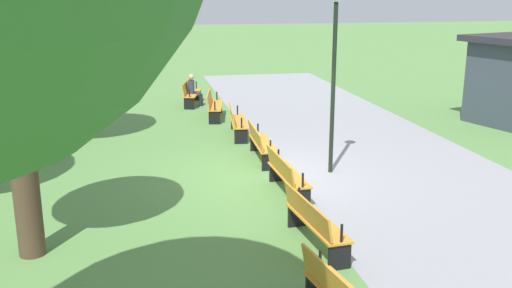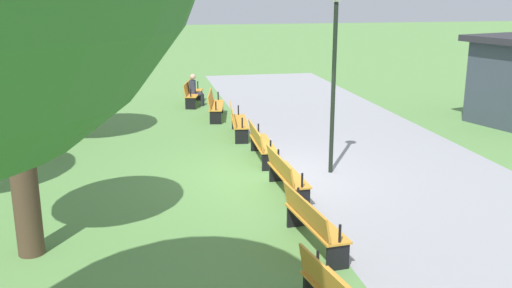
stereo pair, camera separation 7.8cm
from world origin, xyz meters
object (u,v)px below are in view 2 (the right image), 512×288
at_px(tree_3, 43,7).
at_px(lamp_post, 335,48).
at_px(person_seated, 195,89).
at_px(bench_0, 192,92).
at_px(bench_4, 285,173).
at_px(tree_4, 6,22).
at_px(bench_5, 312,221).
at_px(bench_3, 261,142).
at_px(bench_1, 214,105).
at_px(bench_2, 237,121).

height_order(tree_3, lamp_post, tree_3).
distance_m(person_seated, lamp_post, 9.48).
bearing_deg(bench_0, bench_4, 19.77).
bearing_deg(lamp_post, person_seated, -164.69).
xyz_separation_m(tree_4, lamp_post, (-3.26, 6.29, -0.83)).
relative_size(bench_5, lamp_post, 0.45).
height_order(bench_0, bench_4, same).
bearing_deg(tree_3, bench_3, 64.86).
height_order(bench_3, lamp_post, lamp_post).
height_order(bench_1, lamp_post, lamp_post).
distance_m(bench_5, tree_3, 9.91).
bearing_deg(bench_2, bench_4, 7.91).
distance_m(bench_4, person_seated, 10.22).
height_order(bench_0, bench_2, same).
distance_m(bench_0, bench_4, 10.42).
height_order(bench_4, bench_5, same).
bearing_deg(bench_5, tree_4, -103.86).
bearing_deg(bench_0, person_seated, 41.03).
distance_m(bench_0, bench_1, 2.61).
xyz_separation_m(bench_5, lamp_post, (-3.91, 1.63, 2.49)).
bearing_deg(tree_4, tree_3, -175.58).
bearing_deg(person_seated, bench_4, 19.32).
distance_m(bench_5, lamp_post, 4.92).
relative_size(bench_2, tree_3, 0.37).
relative_size(bench_5, tree_4, 0.38).
xyz_separation_m(bench_1, tree_3, (2.66, -4.85, 3.32)).
relative_size(bench_0, bench_3, 1.02).
bearing_deg(tree_4, lamp_post, 117.42).
relative_size(person_seated, tree_4, 0.23).
relative_size(bench_1, tree_4, 0.38).
xyz_separation_m(bench_1, bench_5, (10.41, 0.36, 0.00)).
xyz_separation_m(bench_1, bench_2, (2.59, 0.36, 0.00)).
height_order(bench_3, bench_5, same).
bearing_deg(person_seated, tree_4, -3.83).
distance_m(bench_1, person_seated, 2.41).
bearing_deg(person_seated, lamp_post, 29.17).
height_order(bench_4, tree_4, tree_4).
bearing_deg(bench_0, bench_5, 17.80).
relative_size(bench_4, bench_5, 0.99).
distance_m(bench_3, bench_4, 2.61).
bearing_deg(bench_4, bench_0, -176.06).
distance_m(bench_2, person_seated, 5.01).
bearing_deg(person_seated, bench_3, 21.20).
height_order(bench_0, bench_3, same).
bearing_deg(bench_2, tree_3, -83.21).
height_order(bench_2, bench_4, same).
distance_m(bench_2, tree_4, 9.18).
height_order(bench_5, tree_3, tree_3).
xyz_separation_m(bench_2, tree_4, (7.18, -4.66, 3.32)).
relative_size(bench_2, bench_4, 1.01).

